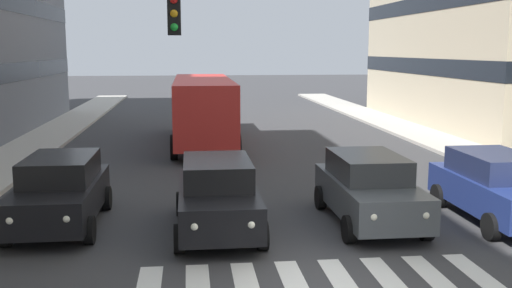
{
  "coord_description": "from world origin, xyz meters",
  "views": [
    {
      "loc": [
        2.36,
        10.08,
        4.32
      ],
      "look_at": [
        0.51,
        -6.06,
        1.71
      ],
      "focal_mm": 41.47,
      "sensor_mm": 36.0,
      "label": 1
    }
  ],
  "objects_px": {
    "car_3": "(61,191)",
    "car_2": "(217,195)",
    "bus_behind_traffic": "(203,104)",
    "car_0": "(497,186)",
    "car_1": "(369,188)"
  },
  "relations": [
    {
      "from": "bus_behind_traffic",
      "to": "car_0",
      "type": "bearing_deg",
      "value": 118.4
    },
    {
      "from": "car_2",
      "to": "car_1",
      "type": "bearing_deg",
      "value": -176.23
    },
    {
      "from": "car_1",
      "to": "bus_behind_traffic",
      "type": "xyz_separation_m",
      "value": [
        3.79,
        -12.9,
        0.97
      ]
    },
    {
      "from": "car_0",
      "to": "bus_behind_traffic",
      "type": "distance_m",
      "value": 14.9
    },
    {
      "from": "car_1",
      "to": "car_2",
      "type": "height_order",
      "value": "same"
    },
    {
      "from": "car_1",
      "to": "car_3",
      "type": "xyz_separation_m",
      "value": [
        7.6,
        -0.6,
        0.0
      ]
    },
    {
      "from": "car_1",
      "to": "bus_behind_traffic",
      "type": "relative_size",
      "value": 0.42
    },
    {
      "from": "car_1",
      "to": "car_2",
      "type": "bearing_deg",
      "value": 3.77
    },
    {
      "from": "car_2",
      "to": "bus_behind_traffic",
      "type": "height_order",
      "value": "bus_behind_traffic"
    },
    {
      "from": "car_1",
      "to": "car_3",
      "type": "distance_m",
      "value": 7.62
    },
    {
      "from": "car_0",
      "to": "bus_behind_traffic",
      "type": "height_order",
      "value": "bus_behind_traffic"
    },
    {
      "from": "car_0",
      "to": "car_3",
      "type": "height_order",
      "value": "same"
    },
    {
      "from": "car_1",
      "to": "car_2",
      "type": "xyz_separation_m",
      "value": [
        3.79,
        0.25,
        0.0
      ]
    },
    {
      "from": "car_3",
      "to": "car_2",
      "type": "bearing_deg",
      "value": 167.4
    },
    {
      "from": "car_2",
      "to": "bus_behind_traffic",
      "type": "relative_size",
      "value": 0.42
    }
  ]
}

